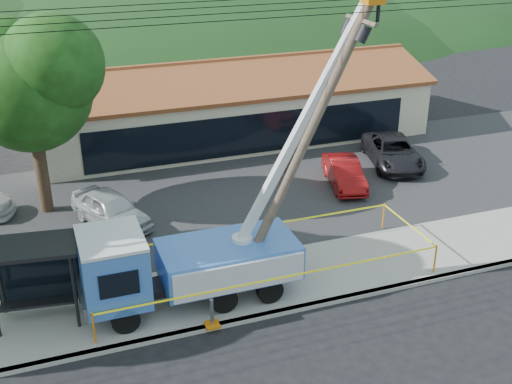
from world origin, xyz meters
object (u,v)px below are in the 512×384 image
Objects in this scene: car_silver at (113,226)px; car_dark at (392,166)px; car_red at (343,187)px; utility_truck at (185,259)px; leaning_pole at (306,139)px; bus_shelter at (34,262)px.

car_dark is (15.01, 1.89, 0.00)m from car_silver.
car_silver reaches higher than car_red.
car_dark is at bearing 32.88° from utility_truck.
car_red is at bearing 53.12° from leaning_pole.
leaning_pole reaches higher than car_silver.
utility_truck is at bearing -132.31° from car_dark.
car_silver is at bearing 103.45° from utility_truck.
leaning_pole reaches higher than car_dark.
car_dark reaches higher than car_red.
leaning_pole is 2.50× the size of car_red.
car_dark is at bearing 36.66° from car_red.
bus_shelter is 0.72× the size of car_silver.
car_red is at bearing -23.48° from car_silver.
utility_truck reaches higher than car_red.
utility_truck reaches higher than car_dark.
car_silver reaches higher than car_dark.
car_dark is (3.68, 1.60, 0.00)m from car_red.
bus_shelter is at bearing -141.71° from car_dark.
utility_truck is 2.00× the size of car_dark.
bus_shelter is (-4.85, 0.73, 0.45)m from utility_truck.
leaning_pole is (4.28, -0.18, 3.88)m from utility_truck.
leaning_pole is 10.74m from car_silver.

